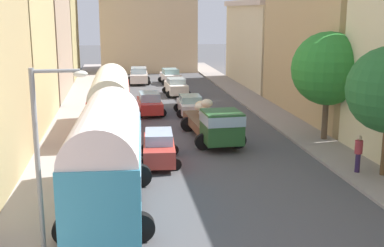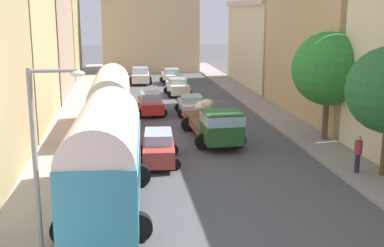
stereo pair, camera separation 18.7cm
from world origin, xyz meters
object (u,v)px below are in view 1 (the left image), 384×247
object	(u,v)px
car_5	(139,76)
streetlamp_near	(45,144)
car_1	(176,87)
cargo_truck_0	(214,123)
car_3	(159,147)
car_0	(190,105)
parked_bus_1	(111,99)
pedestrian_1	(358,152)
car_2	(170,76)
car_4	(150,103)
parked_bus_0	(107,153)

from	to	relation	value
car_5	streetlamp_near	size ratio (longest dim) A/B	0.76
car_1	car_5	world-z (taller)	car_5
cargo_truck_0	car_1	xyz separation A→B (m)	(-0.23, 16.69, -0.37)
car_1	car_3	bearing A→B (deg)	-99.23
car_0	streetlamp_near	bearing A→B (deg)	-110.02
car_1	parked_bus_1	bearing A→B (deg)	-112.61
parked_bus_1	pedestrian_1	size ratio (longest dim) A/B	4.82
car_2	car_5	world-z (taller)	car_5
car_0	car_5	distance (m)	16.88
pedestrian_1	streetlamp_near	distance (m)	14.56
cargo_truck_0	car_4	xyz separation A→B (m)	(-3.17, 8.71, -0.37)
car_0	car_2	bearing A→B (deg)	89.04
parked_bus_1	car_1	distance (m)	14.86
parked_bus_0	car_2	bearing A→B (deg)	79.88
car_5	pedestrian_1	xyz separation A→B (m)	(8.68, -31.52, 0.25)
cargo_truck_0	pedestrian_1	world-z (taller)	cargo_truck_0
parked_bus_0	car_0	world-z (taller)	parked_bus_0
parked_bus_0	car_2	world-z (taller)	parked_bus_0
parked_bus_0	car_1	size ratio (longest dim) A/B	2.18
car_0	pedestrian_1	world-z (taller)	pedestrian_1
parked_bus_0	parked_bus_1	distance (m)	12.51
parked_bus_1	car_4	xyz separation A→B (m)	(2.76, 5.68, -1.38)
parked_bus_0	car_4	distance (m)	18.46
car_0	car_4	distance (m)	3.02
car_0	streetlamp_near	world-z (taller)	streetlamp_near
streetlamp_near	car_1	bearing A→B (deg)	75.63
car_2	car_3	distance (m)	27.91
cargo_truck_0	car_2	xyz separation A→B (m)	(0.06, 24.14, -0.38)
parked_bus_1	car_4	world-z (taller)	parked_bus_1
cargo_truck_0	pedestrian_1	xyz separation A→B (m)	(5.46, -6.81, -0.08)
parked_bus_0	car_5	distance (m)	34.33
car_0	car_4	bearing A→B (deg)	168.23
car_5	car_3	bearing A→B (deg)	-90.62
parked_bus_1	car_2	world-z (taller)	parked_bus_1
parked_bus_0	car_5	xyz separation A→B (m)	(2.72, 34.19, -1.48)
parked_bus_1	cargo_truck_0	world-z (taller)	parked_bus_1
parked_bus_1	pedestrian_1	world-z (taller)	parked_bus_1
car_0	car_3	distance (m)	12.10
car_5	parked_bus_0	bearing A→B (deg)	-94.55
car_1	car_2	bearing A→B (deg)	87.72
parked_bus_1	parked_bus_0	bearing A→B (deg)	-90.06
parked_bus_0	pedestrian_1	bearing A→B (deg)	13.19
cargo_truck_0	car_3	size ratio (longest dim) A/B	1.80
cargo_truck_0	pedestrian_1	bearing A→B (deg)	-51.30
streetlamp_near	pedestrian_1	bearing A→B (deg)	23.40
parked_bus_0	car_3	world-z (taller)	parked_bus_0
car_4	pedestrian_1	bearing A→B (deg)	-60.94
car_2	car_3	xyz separation A→B (m)	(-3.58, -27.68, 0.02)
cargo_truck_0	car_0	size ratio (longest dim) A/B	1.98
cargo_truck_0	car_0	xyz separation A→B (m)	(-0.21, 8.09, -0.44)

